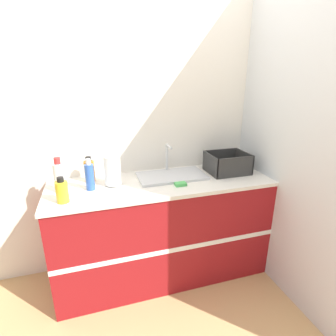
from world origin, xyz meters
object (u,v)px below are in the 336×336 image
bottle_amber (89,171)px  dish_rack (227,165)px  sink (171,175)px  bottle_yellow (62,191)px  paper_towel_roll (113,171)px  bottle_white_spray (59,177)px  bottle_blue (90,176)px

bottle_amber → dish_rack: bearing=-5.9°
sink → bottle_amber: size_ratio=2.71×
dish_rack → bottle_amber: bearing=174.1°
dish_rack → bottle_yellow: 1.39m
paper_towel_roll → bottle_yellow: bearing=-150.7°
sink → dish_rack: 0.52m
bottle_yellow → dish_rack: bearing=8.8°
paper_towel_roll → bottle_white_spray: size_ratio=0.91×
bottle_white_spray → bottle_amber: 0.26m
sink → bottle_blue: size_ratio=2.36×
bottle_blue → bottle_white_spray: bearing=171.5°
paper_towel_roll → bottle_amber: bearing=142.3°
sink → bottle_white_spray: 0.90m
sink → bottle_white_spray: size_ratio=2.18×
paper_towel_roll → bottle_blue: bottle_blue is taller
bottle_blue → paper_towel_roll: bearing=11.7°
bottle_yellow → bottle_white_spray: (-0.03, 0.20, 0.04)m
bottle_yellow → sink: bearing=16.1°
bottle_blue → bottle_white_spray: size_ratio=0.92×
paper_towel_roll → bottle_blue: size_ratio=0.99×
bottle_amber → bottle_yellow: bearing=-119.1°
paper_towel_roll → bottle_yellow: (-0.36, -0.20, -0.04)m
sink → bottle_amber: sink is taller
paper_towel_roll → bottle_blue: (-0.17, -0.04, -0.02)m
bottle_white_spray → bottle_amber: bottle_white_spray is taller
paper_towel_roll → dish_rack: (1.02, 0.01, -0.06)m
dish_rack → bottle_amber: 1.20m
sink → paper_towel_roll: 0.51m
sink → bottle_blue: bearing=-173.1°
dish_rack → bottle_white_spray: 1.41m
dish_rack → bottle_blue: size_ratio=1.43×
paper_towel_roll → dish_rack: paper_towel_roll is taller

